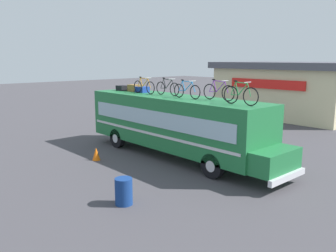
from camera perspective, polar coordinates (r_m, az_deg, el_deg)
name	(u,v)px	position (r m, az deg, el deg)	size (l,w,h in m)	color
ground_plane	(173,156)	(17.93, 0.75, -4.81)	(120.00, 120.00, 0.00)	#423F44
bus	(175,122)	(17.42, 1.15, 0.59)	(11.67, 2.58, 3.01)	#1E6B38
luggage_bag_1	(122,88)	(20.77, -7.39, 6.09)	(0.60, 0.51, 0.29)	black
luggage_bag_2	(134,88)	(20.18, -5.48, 6.12)	(0.66, 0.49, 0.38)	olive
luggage_bag_3	(142,90)	(19.51, -4.17, 5.88)	(0.69, 0.51, 0.31)	#193899
rooftop_bicycle_1	(144,87)	(18.82, -3.90, 6.36)	(1.74, 0.44, 0.88)	black
rooftop_bicycle_2	(167,88)	(17.84, -0.10, 6.15)	(1.70, 0.44, 0.88)	black
rooftop_bicycle_3	(187,91)	(16.49, 3.04, 5.73)	(1.71, 0.44, 0.86)	black
rooftop_bicycle_4	(218,92)	(15.82, 8.13, 5.51)	(1.76, 0.44, 0.93)	black
rooftop_bicycle_5	(241,95)	(14.43, 11.61, 4.95)	(1.69, 0.44, 0.97)	black
roadside_building	(294,88)	(32.51, 19.59, 5.74)	(11.68, 9.16, 4.54)	beige
trash_bin	(124,191)	(12.11, -7.15, -10.41)	(0.59, 0.59, 0.91)	navy
traffic_cone	(96,154)	(17.44, -11.49, -4.43)	(0.38, 0.38, 0.61)	orange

